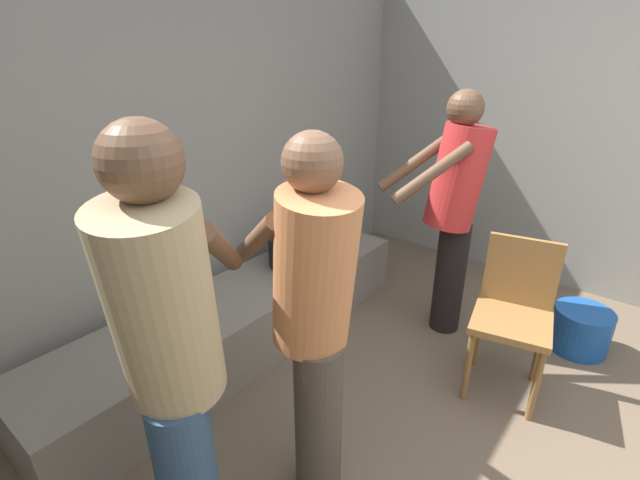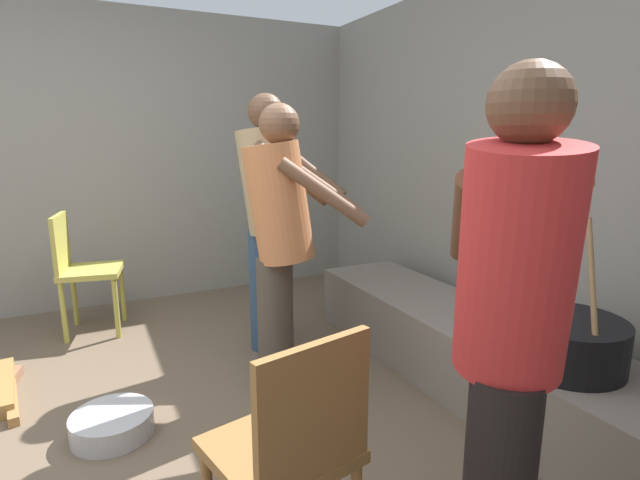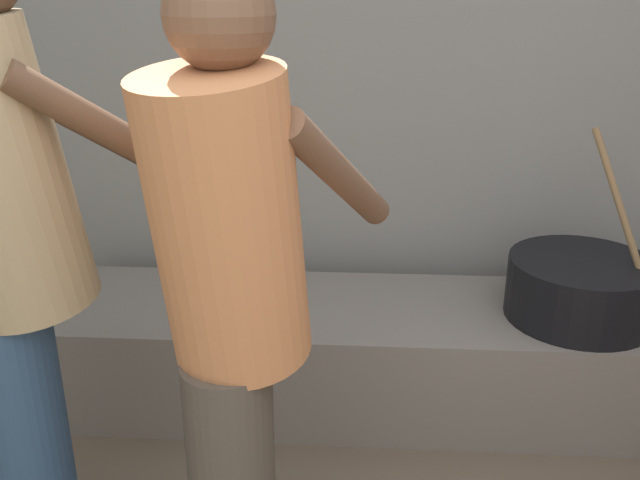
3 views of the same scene
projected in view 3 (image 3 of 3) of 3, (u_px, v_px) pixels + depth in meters
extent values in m
cube|color=gray|center=(385.00, 64.00, 2.74)|extent=(5.05, 0.20, 2.43)
cube|color=slate|center=(407.00, 355.00, 2.61)|extent=(2.62, 0.60, 0.40)
cylinder|color=black|center=(580.00, 289.00, 2.43)|extent=(0.51, 0.51, 0.22)
cylinder|color=#937047|center=(620.00, 206.00, 2.31)|extent=(0.22, 0.17, 0.51)
cylinder|color=#D17F4C|center=(227.00, 224.00, 1.40)|extent=(0.43, 0.47, 0.65)
sphere|color=brown|center=(219.00, 14.00, 1.26)|extent=(0.21, 0.21, 0.21)
cylinder|color=brown|center=(339.00, 174.00, 1.50)|extent=(0.26, 0.45, 0.36)
cylinder|color=brown|center=(236.00, 159.00, 1.62)|extent=(0.26, 0.45, 0.36)
cylinder|color=navy|center=(31.00, 452.00, 1.77)|extent=(0.20, 0.20, 0.81)
cylinder|color=brown|center=(123.00, 138.00, 1.54)|extent=(0.41, 0.38, 0.37)
cylinder|color=brown|center=(80.00, 119.00, 1.74)|extent=(0.41, 0.38, 0.37)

